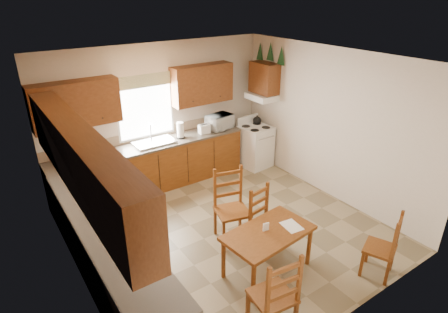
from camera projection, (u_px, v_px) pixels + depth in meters
floor at (227, 229)px, 6.08m from camera, size 4.50×4.50×0.00m
ceiling at (228, 61)px, 4.96m from camera, size 4.50×4.50×0.00m
wall_left at (69, 198)px, 4.35m from camera, size 4.50×4.50×0.00m
wall_right at (330, 124)px, 6.68m from camera, size 4.50×4.50×0.00m
wall_back at (160, 114)px, 7.20m from camera, size 4.50×4.50×0.00m
wall_front at (353, 227)px, 3.84m from camera, size 4.50×4.50×0.00m
lower_cab_back at (153, 167)px, 7.16m from camera, size 3.75×0.60×0.88m
lower_cab_left at (109, 258)px, 4.77m from camera, size 0.60×3.60×0.88m
counter_back at (151, 145)px, 6.97m from camera, size 3.75×0.63×0.04m
counter_left at (104, 228)px, 4.58m from camera, size 0.63×3.60×0.04m
backsplash at (144, 135)px, 7.14m from camera, size 3.75×0.01×0.18m
upper_cab_back_left at (76, 104)px, 6.07m from camera, size 1.41×0.33×0.75m
upper_cab_back_right at (202, 84)px, 7.32m from camera, size 1.25×0.33×0.75m
upper_cab_left at (81, 160)px, 4.12m from camera, size 0.33×3.60×0.75m
upper_cab_stove at (264, 78)px, 7.60m from camera, size 0.33×0.62×0.62m
range_hood at (262, 97)px, 7.73m from camera, size 0.44×0.62×0.12m
window_frame at (145, 107)px, 6.94m from camera, size 1.13×0.02×1.18m
window_pane at (145, 107)px, 6.94m from camera, size 1.05×0.01×1.10m
window_valance at (144, 81)px, 6.71m from camera, size 1.19×0.01×0.24m
sink_basin at (154, 142)px, 6.99m from camera, size 0.75×0.45×0.04m
pine_decal_a at (281, 55)px, 7.23m from camera, size 0.22×0.22×0.36m
pine_decal_b at (270, 51)px, 7.45m from camera, size 0.22×0.22×0.36m
pine_decal_c at (260, 51)px, 7.71m from camera, size 0.22×0.22×0.36m
stove at (255, 147)px, 8.08m from camera, size 0.64×0.66×0.87m
coffeemaker at (65, 155)px, 6.10m from camera, size 0.28×0.30×0.34m
paper_towel at (180, 130)px, 7.20m from camera, size 0.14×0.14×0.31m
toaster at (204, 129)px, 7.45m from camera, size 0.23×0.15×0.18m
microwave at (220, 122)px, 7.66m from camera, size 0.55×0.44×0.29m
dining_table at (267, 251)px, 5.08m from camera, size 1.27×0.80×0.65m
chair_near_left at (273, 291)px, 4.12m from camera, size 0.51×0.49×1.08m
chair_near_right at (381, 244)px, 4.96m from camera, size 0.52×0.51×0.96m
chair_far_left at (267, 221)px, 5.43m from camera, size 0.47×0.46×0.99m
chair_far_right at (232, 207)px, 5.62m from camera, size 0.58×0.57×1.14m
table_paper at (292, 226)px, 5.06m from camera, size 0.25×0.31×0.00m
table_card at (266, 227)px, 4.94m from camera, size 0.09×0.03×0.11m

